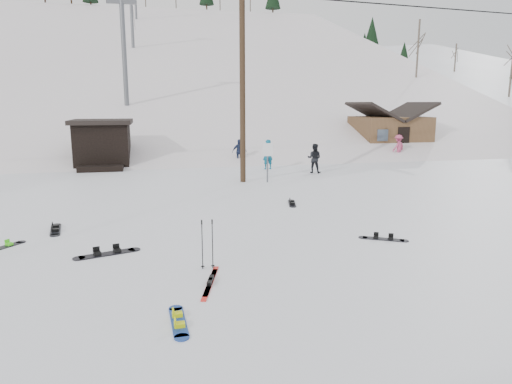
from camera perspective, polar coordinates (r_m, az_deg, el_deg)
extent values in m
plane|color=white|center=(8.22, 3.39, -15.63)|extent=(200.00, 200.00, 0.00)
cube|color=white|center=(64.04, -10.34, -3.30)|extent=(60.00, 85.24, 65.97)
cube|color=white|center=(71.24, 22.02, -1.66)|extent=(45.66, 93.98, 54.59)
cylinder|color=#3A2819|center=(21.45, -1.70, 13.23)|extent=(0.26, 0.26, 9.00)
cylinder|color=#595B60|center=(21.46, 1.44, 3.60)|extent=(0.07, 0.07, 1.80)
cube|color=white|center=(21.35, 1.48, 5.31)|extent=(0.50, 0.04, 0.60)
cube|color=black|center=(28.31, -18.57, 5.55)|extent=(3.00, 3.00, 2.50)
cube|color=black|center=(28.23, -18.74, 8.32)|extent=(3.40, 3.40, 0.25)
cube|color=black|center=(26.65, -18.81, 2.84)|extent=(2.40, 1.20, 0.30)
cylinder|color=#595B60|center=(37.27, -16.14, 16.13)|extent=(0.36, 0.36, 8.00)
cube|color=#595B60|center=(37.83, -16.47, 21.86)|extent=(2.20, 0.30, 0.30)
cylinder|color=#595B60|center=(57.96, -15.29, 20.69)|extent=(0.36, 0.36, 8.00)
cube|color=brown|center=(35.50, 16.31, 6.85)|extent=(5.00, 4.00, 2.70)
cube|color=black|center=(34.80, 14.48, 9.67)|extent=(2.69, 4.40, 1.43)
cube|color=black|center=(36.10, 18.36, 9.50)|extent=(2.69, 4.40, 1.43)
cube|color=black|center=(33.77, 17.93, 6.13)|extent=(0.90, 0.06, 1.90)
cube|color=navy|center=(8.21, -9.66, -15.72)|extent=(0.30, 1.10, 0.02)
cylinder|color=navy|center=(8.70, -10.02, -14.13)|extent=(0.25, 0.25, 0.02)
cylinder|color=navy|center=(7.73, -9.26, -17.51)|extent=(0.25, 0.25, 0.02)
cube|color=#CBD60B|center=(8.36, -9.81, -14.84)|extent=(0.18, 0.14, 0.07)
cube|color=#CBD60B|center=(8.01, -9.54, -16.04)|extent=(0.18, 0.14, 0.07)
cube|color=red|center=(9.65, -5.80, -11.37)|extent=(0.55, 1.63, 0.02)
cube|color=black|center=(9.64, -5.80, -11.12)|extent=(0.16, 0.31, 0.08)
cube|color=red|center=(9.81, -5.65, -10.99)|extent=(0.55, 1.63, 0.02)
cube|color=black|center=(9.79, -5.65, -10.74)|extent=(0.16, 0.31, 0.08)
cylinder|color=black|center=(10.35, -6.74, -6.64)|extent=(0.02, 0.02, 1.11)
cylinder|color=black|center=(10.52, -6.67, -9.22)|extent=(0.08, 0.08, 0.01)
cylinder|color=black|center=(10.21, -6.80, -3.77)|extent=(0.03, 0.03, 0.10)
cylinder|color=black|center=(10.38, -5.46, -6.57)|extent=(0.02, 0.02, 1.11)
cylinder|color=black|center=(10.54, -5.41, -9.15)|extent=(0.08, 0.08, 0.01)
cylinder|color=black|center=(10.23, -5.52, -3.71)|extent=(0.03, 0.03, 0.10)
cube|color=black|center=(11.98, -18.09, -7.36)|extent=(1.36, 0.69, 0.03)
cylinder|color=black|center=(12.12, -14.99, -6.97)|extent=(0.31, 0.31, 0.03)
cylinder|color=black|center=(11.88, -21.26, -7.74)|extent=(0.31, 0.31, 0.03)
cube|color=black|center=(12.01, -16.98, -6.96)|extent=(0.22, 0.26, 0.09)
cube|color=black|center=(11.92, -19.24, -7.24)|extent=(0.22, 0.26, 0.09)
cube|color=black|center=(14.73, -23.77, -4.35)|extent=(0.47, 1.25, 0.02)
cylinder|color=black|center=(15.32, -23.71, -3.78)|extent=(0.28, 0.28, 0.02)
cylinder|color=black|center=(14.14, -23.84, -4.98)|extent=(0.28, 0.28, 0.02)
cube|color=black|center=(14.93, -23.76, -3.94)|extent=(0.22, 0.18, 0.08)
cube|color=black|center=(14.50, -23.81, -4.37)|extent=(0.22, 0.18, 0.08)
cube|color=black|center=(13.58, -29.12, -6.09)|extent=(0.86, 0.98, 0.02)
cylinder|color=black|center=(13.87, -27.32, -5.58)|extent=(0.24, 0.24, 0.02)
cube|color=#4BE81B|center=(13.67, -28.48, -5.72)|extent=(0.22, 0.21, 0.07)
cube|color=black|center=(13.08, 15.63, -5.69)|extent=(1.08, 0.75, 0.02)
cylinder|color=black|center=(13.08, 18.02, -5.82)|extent=(0.25, 0.25, 0.02)
cylinder|color=black|center=(13.09, 13.23, -5.55)|extent=(0.25, 0.25, 0.02)
cube|color=black|center=(13.06, 16.50, -5.54)|extent=(0.20, 0.22, 0.07)
cube|color=black|center=(13.07, 14.77, -5.44)|extent=(0.20, 0.22, 0.07)
cube|color=black|center=(17.04, 4.52, -1.44)|extent=(0.50, 1.11, 0.02)
cylinder|color=black|center=(17.56, 4.42, -1.06)|extent=(0.25, 0.25, 0.02)
cylinder|color=black|center=(16.51, 4.63, -1.84)|extent=(0.25, 0.25, 0.02)
cube|color=black|center=(17.22, 4.49, -1.15)|extent=(0.20, 0.17, 0.07)
cube|color=black|center=(16.84, 4.56, -1.43)|extent=(0.20, 0.17, 0.07)
imported|color=#0B5775|center=(25.83, 1.46, 4.72)|extent=(0.67, 0.50, 1.68)
imported|color=black|center=(24.62, 7.30, 4.20)|extent=(0.96, 0.90, 1.57)
imported|color=#B94169|center=(32.06, 17.36, 5.41)|extent=(1.20, 1.00, 1.62)
imported|color=#1C2746|center=(27.98, -2.08, 5.05)|extent=(0.92, 0.46, 1.52)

